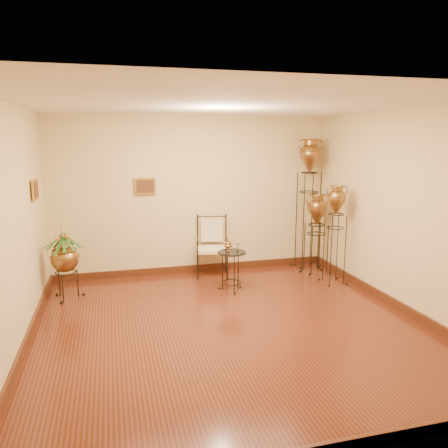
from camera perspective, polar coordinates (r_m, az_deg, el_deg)
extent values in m
plane|color=maroon|center=(5.84, 0.89, -13.18)|extent=(5.00, 5.00, 0.00)
cube|color=#492210|center=(8.09, -3.86, -5.78)|extent=(5.00, 0.04, 0.12)
cube|color=#492210|center=(5.73, -24.54, -14.07)|extent=(0.04, 5.00, 0.12)
cube|color=#492210|center=(6.87, 21.55, -9.66)|extent=(0.04, 5.00, 0.12)
cube|color=gold|center=(7.66, -10.26, 4.88)|extent=(0.36, 0.03, 0.29)
cube|color=gold|center=(6.70, -23.46, 4.15)|extent=(0.03, 0.36, 0.29)
cube|color=beige|center=(7.72, -1.56, -3.34)|extent=(0.60, 0.57, 0.06)
cube|color=beige|center=(7.65, -1.57, -1.16)|extent=(0.39, 0.11, 0.41)
cylinder|color=black|center=(6.93, 1.01, -3.69)|extent=(0.44, 0.44, 0.01)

